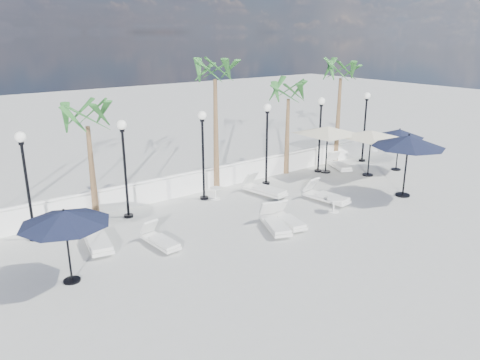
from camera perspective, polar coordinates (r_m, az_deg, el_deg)
ground at (r=15.72m, az=8.55°, el=-8.77°), size 100.00×100.00×0.00m
balustrade at (r=21.08m, az=-5.88°, el=-0.37°), size 26.00×0.30×1.01m
lamppost_1 at (r=17.19m, az=-24.71°, el=0.98°), size 0.36×0.36×3.84m
lamppost_2 at (r=18.16m, az=-13.96°, el=2.91°), size 0.36×0.36×3.84m
lamppost_3 at (r=19.71m, az=-4.56°, el=4.52°), size 0.36×0.36×3.84m
lamppost_4 at (r=21.72m, az=3.31°, el=5.76°), size 0.36×0.36×3.84m
lamppost_5 at (r=24.08m, az=9.77°, el=6.71°), size 0.36×0.36×3.84m
lamppost_6 at (r=26.69m, az=15.04°, el=7.41°), size 0.36×0.36×3.84m
palm_1 at (r=18.29m, az=-18.13°, el=6.72°), size 2.60×2.60×4.70m
palm_2 at (r=20.61m, az=-3.07°, el=12.51°), size 2.60×2.60×6.10m
palm_3 at (r=23.38m, az=5.92°, el=10.16°), size 2.60×2.60×4.90m
palm_4 at (r=25.92m, az=12.19°, el=12.32°), size 2.60×2.60×5.70m
lounger_2 at (r=16.60m, az=-17.03°, el=-6.87°), size 1.06×2.26×0.81m
lounger_3 at (r=16.17m, az=-9.72°, el=-7.19°), size 0.72×1.80×0.66m
lounger_4 at (r=17.24m, az=4.28°, el=-5.25°), size 1.34×2.09×0.75m
lounger_5 at (r=17.68m, az=5.87°, el=-4.77°), size 0.97×1.93×0.69m
lounger_6 at (r=20.84m, az=2.95°, el=-1.07°), size 1.10×2.25×0.81m
lounger_7 at (r=20.31m, az=10.46°, el=-1.89°), size 0.98×2.17×0.78m
lounger_8 at (r=25.33m, az=11.98°, el=1.88°), size 1.31×2.01×0.72m
side_table_1 at (r=20.28m, az=-3.00°, el=-1.50°), size 0.53×0.53×0.51m
side_table_2 at (r=19.20m, az=11.36°, el=-2.88°), size 0.57×0.57×0.55m
parasol_navy_left at (r=13.95m, az=-20.62°, el=-4.33°), size 2.56×2.56×2.26m
parasol_navy_mid at (r=21.33m, az=19.86°, el=4.43°), size 3.12×3.12×2.80m
parasol_navy_right at (r=25.54m, az=18.88°, el=5.40°), size 2.48×2.48×2.22m
parasol_cream_sq_a at (r=24.07m, az=10.68°, el=6.40°), size 5.25×5.25×2.58m
parasol_cream_sq_b at (r=24.00m, az=15.73°, el=5.80°), size 4.97×4.97×2.49m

